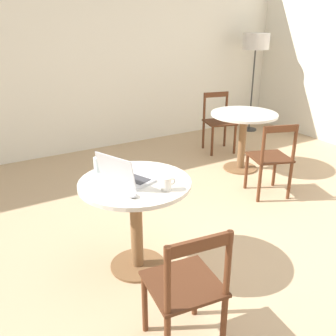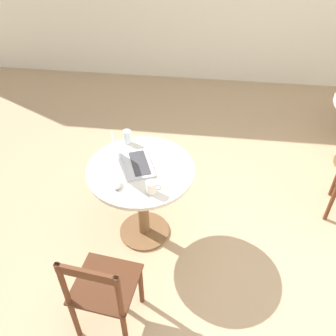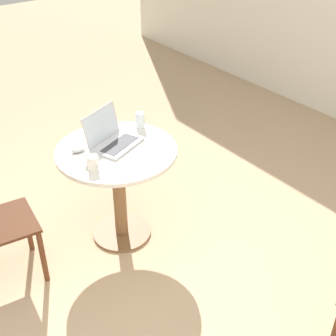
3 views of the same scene
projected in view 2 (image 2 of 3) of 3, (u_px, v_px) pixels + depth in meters
ground_plane at (233, 272)px, 2.96m from camera, size 16.00×16.00×0.00m
cafe_table_near at (142, 185)px, 2.90m from camera, size 0.81×0.81×0.73m
chair_near_front at (103, 290)px, 2.37m from camera, size 0.44×0.44×0.83m
laptop at (131, 162)px, 2.78m from camera, size 0.37×0.41×0.23m
mouse at (117, 185)px, 2.63m from camera, size 0.06×0.10×0.03m
mug at (152, 187)px, 2.57m from camera, size 0.11×0.07×0.09m
drinking_glass at (127, 137)px, 2.99m from camera, size 0.06×0.06×0.11m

